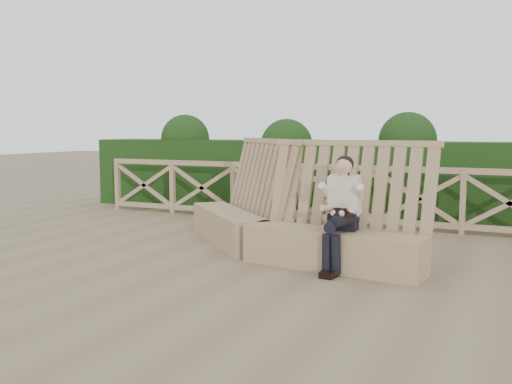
% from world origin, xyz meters
% --- Properties ---
extents(ground, '(60.00, 60.00, 0.00)m').
position_xyz_m(ground, '(0.00, 0.00, 0.00)').
color(ground, brown).
rests_on(ground, ground).
extents(bench, '(4.15, 2.50, 1.62)m').
position_xyz_m(bench, '(-0.02, 0.82, 0.41)').
color(bench, '#907B52').
rests_on(bench, ground).
extents(woman, '(0.40, 0.83, 1.42)m').
position_xyz_m(woman, '(1.03, 0.28, 0.77)').
color(woman, black).
rests_on(woman, ground).
extents(guardrail, '(10.10, 0.09, 1.10)m').
position_xyz_m(guardrail, '(0.00, 3.50, 0.55)').
color(guardrail, '#886B4F').
rests_on(guardrail, ground).
extents(hedge, '(12.00, 1.20, 1.50)m').
position_xyz_m(hedge, '(0.00, 4.70, 0.75)').
color(hedge, black).
rests_on(hedge, ground).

